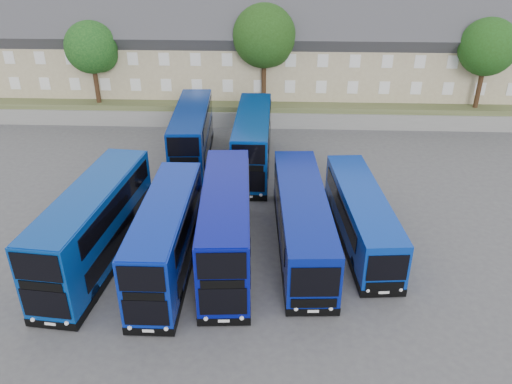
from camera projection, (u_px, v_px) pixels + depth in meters
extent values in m
plane|color=#49494E|center=(212.00, 284.00, 26.75)|extent=(120.00, 120.00, 0.00)
cube|color=slate|center=(242.00, 120.00, 47.62)|extent=(70.00, 0.40, 1.50)
cube|color=#4F5831|center=(248.00, 88.00, 56.34)|extent=(80.00, 20.00, 2.00)
cube|color=tan|center=(16.00, 58.00, 51.88)|extent=(6.00, 8.00, 6.00)
cube|color=#313135|center=(9.00, 28.00, 50.48)|extent=(6.00, 10.40, 10.40)
cube|color=tan|center=(72.00, 59.00, 51.64)|extent=(6.00, 8.00, 6.00)
cube|color=#313135|center=(67.00, 29.00, 50.24)|extent=(6.00, 10.40, 10.40)
cube|color=tan|center=(130.00, 60.00, 51.41)|extent=(6.00, 8.00, 6.00)
cube|color=#313135|center=(126.00, 29.00, 50.01)|extent=(6.00, 10.40, 10.40)
cube|color=tan|center=(187.00, 60.00, 51.17)|extent=(6.00, 8.00, 6.00)
cube|color=#313135|center=(185.00, 30.00, 49.78)|extent=(6.00, 10.40, 10.40)
cube|color=tan|center=(246.00, 61.00, 50.94)|extent=(6.00, 8.00, 6.00)
cube|color=#313135|center=(245.00, 30.00, 49.54)|extent=(6.00, 10.40, 10.40)
cube|color=tan|center=(304.00, 61.00, 50.71)|extent=(6.00, 8.00, 6.00)
cube|color=#313135|center=(306.00, 31.00, 49.31)|extent=(6.00, 10.40, 10.40)
cube|color=tan|center=(364.00, 62.00, 50.47)|extent=(6.00, 8.00, 6.00)
cube|color=#313135|center=(367.00, 31.00, 49.07)|extent=(6.00, 10.40, 10.40)
cube|color=tan|center=(424.00, 63.00, 50.24)|extent=(6.00, 8.00, 6.00)
cube|color=#313135|center=(428.00, 32.00, 48.84)|extent=(6.00, 10.40, 10.40)
cube|color=tan|center=(484.00, 63.00, 50.01)|extent=(6.00, 8.00, 6.00)
cube|color=#313135|center=(491.00, 32.00, 48.61)|extent=(6.00, 10.40, 10.40)
cube|color=navy|center=(95.00, 224.00, 27.53)|extent=(3.66, 11.54, 4.19)
cube|color=black|center=(101.00, 256.00, 28.53)|extent=(3.71, 11.58, 0.45)
cube|color=black|center=(45.00, 304.00, 22.93)|extent=(2.27, 0.28, 1.55)
cube|color=black|center=(36.00, 268.00, 21.97)|extent=(2.27, 0.28, 1.44)
cylinder|color=black|center=(51.00, 290.00, 25.53)|extent=(0.40, 1.02, 1.00)
cube|color=#08229C|center=(167.00, 235.00, 26.87)|extent=(2.45, 10.50, 3.84)
cube|color=black|center=(170.00, 265.00, 27.79)|extent=(2.49, 10.54, 0.45)
cube|color=black|center=(146.00, 313.00, 22.58)|extent=(2.08, 0.07, 1.43)
cube|color=black|center=(141.00, 279.00, 21.69)|extent=(2.08, 0.07, 1.33)
cylinder|color=black|center=(138.00, 297.00, 25.04)|extent=(0.31, 1.00, 1.00)
cube|color=#070F87|center=(226.00, 223.00, 27.69)|extent=(3.26, 11.28, 4.11)
cube|color=black|center=(227.00, 255.00, 28.67)|extent=(3.30, 11.32, 0.45)
cube|color=black|center=(223.00, 302.00, 23.12)|extent=(2.23, 0.21, 1.52)
cube|color=black|center=(222.00, 266.00, 22.18)|extent=(2.23, 0.21, 1.42)
cylinder|color=black|center=(204.00, 290.00, 25.57)|extent=(0.37, 1.02, 1.00)
cube|color=navy|center=(192.00, 134.00, 39.89)|extent=(3.15, 11.18, 4.07)
cube|color=black|center=(194.00, 158.00, 40.86)|extent=(3.19, 11.22, 0.45)
cube|color=black|center=(185.00, 173.00, 35.36)|extent=(2.21, 0.19, 1.51)
cube|color=black|center=(183.00, 147.00, 34.42)|extent=(2.21, 0.19, 1.41)
cylinder|color=black|center=(175.00, 173.00, 37.81)|extent=(0.36, 1.02, 1.00)
cube|color=navy|center=(253.00, 140.00, 38.69)|extent=(2.56, 11.14, 4.10)
cube|color=black|center=(253.00, 165.00, 39.67)|extent=(2.60, 11.18, 0.45)
cube|color=black|center=(249.00, 182.00, 34.13)|extent=(2.23, 0.07, 1.52)
cube|color=black|center=(248.00, 155.00, 33.19)|extent=(2.23, 0.07, 1.42)
cylinder|color=black|center=(235.00, 181.00, 36.65)|extent=(0.30, 1.00, 1.00)
cube|color=#07188A|center=(302.00, 218.00, 29.17)|extent=(3.37, 12.76, 3.12)
cube|color=black|center=(301.00, 241.00, 29.92)|extent=(3.41, 12.80, 0.45)
cube|color=black|center=(315.00, 282.00, 23.45)|extent=(2.33, 0.20, 1.68)
cylinder|color=black|center=(286.00, 281.00, 26.18)|extent=(0.36, 1.02, 1.00)
cube|color=#0932A6|center=(361.00, 214.00, 29.93)|extent=(3.31, 11.49, 2.76)
cube|color=black|center=(359.00, 234.00, 30.60)|extent=(3.36, 11.53, 0.45)
cube|color=black|center=(388.00, 268.00, 24.81)|extent=(2.06, 0.23, 1.51)
cylinder|color=black|center=(355.00, 265.00, 27.41)|extent=(0.38, 1.02, 1.00)
cylinder|color=#382314|center=(96.00, 83.00, 47.59)|extent=(0.44, 0.44, 3.75)
sphere|color=#0F3813|center=(91.00, 47.00, 46.02)|extent=(4.80, 4.80, 4.80)
sphere|color=#0F3813|center=(100.00, 55.00, 46.70)|extent=(3.30, 3.30, 3.30)
cylinder|color=#382314|center=(264.00, 80.00, 47.23)|extent=(0.44, 0.44, 4.50)
sphere|color=#1A370F|center=(264.00, 36.00, 45.35)|extent=(5.76, 5.76, 5.76)
sphere|color=#1A370F|center=(271.00, 45.00, 46.10)|extent=(3.96, 3.96, 3.96)
cylinder|color=#382314|center=(479.00, 87.00, 46.13)|extent=(0.44, 0.44, 4.00)
sphere|color=#1B3D10|center=(488.00, 47.00, 44.45)|extent=(5.12, 5.12, 5.12)
sphere|color=#1B3D10|center=(491.00, 55.00, 45.16)|extent=(3.52, 3.52, 3.52)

